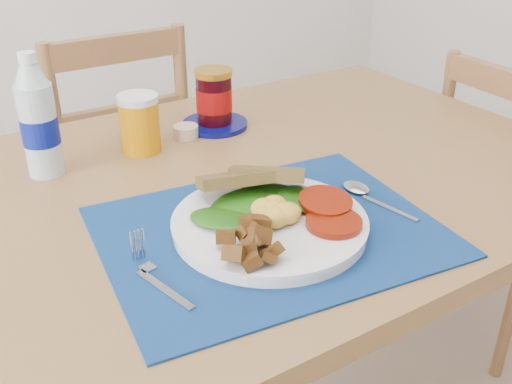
% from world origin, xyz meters
% --- Properties ---
extents(table, '(1.40, 0.90, 0.75)m').
position_xyz_m(table, '(0.00, 0.20, 0.67)').
color(table, brown).
rests_on(table, ground).
extents(chair_far, '(0.41, 0.39, 1.10)m').
position_xyz_m(chair_far, '(0.01, 0.89, 0.56)').
color(chair_far, brown).
rests_on(chair_far, ground).
extents(chair_end, '(0.38, 0.40, 1.03)m').
position_xyz_m(chair_end, '(0.85, 0.19, 0.53)').
color(chair_end, brown).
rests_on(chair_end, ground).
extents(placemat, '(0.56, 0.46, 0.00)m').
position_xyz_m(placemat, '(-0.04, 0.01, 0.75)').
color(placemat, black).
rests_on(placemat, table).
extents(breakfast_plate, '(0.30, 0.30, 0.07)m').
position_xyz_m(breakfast_plate, '(-0.05, 0.00, 0.78)').
color(breakfast_plate, silver).
rests_on(breakfast_plate, placemat).
extents(fork, '(0.04, 0.17, 0.00)m').
position_xyz_m(fork, '(-0.25, -0.01, 0.76)').
color(fork, '#B2B5BA').
rests_on(fork, placemat).
extents(spoon, '(0.04, 0.17, 0.00)m').
position_xyz_m(spoon, '(0.16, 0.01, 0.76)').
color(spoon, '#B2B5BA').
rests_on(spoon, placemat).
extents(water_bottle, '(0.07, 0.07, 0.23)m').
position_xyz_m(water_bottle, '(-0.28, 0.41, 0.85)').
color(water_bottle, '#ADBFCC').
rests_on(water_bottle, table).
extents(juice_glass, '(0.08, 0.08, 0.11)m').
position_xyz_m(juice_glass, '(-0.09, 0.41, 0.81)').
color(juice_glass, '#CF7E05').
rests_on(juice_glass, table).
extents(ramekin, '(0.05, 0.05, 0.03)m').
position_xyz_m(ramekin, '(0.02, 0.42, 0.76)').
color(ramekin, '#C0A98D').
rests_on(ramekin, table).
extents(jam_on_saucer, '(0.15, 0.15, 0.13)m').
position_xyz_m(jam_on_saucer, '(0.10, 0.45, 0.81)').
color(jam_on_saucer, '#050954').
rests_on(jam_on_saucer, table).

